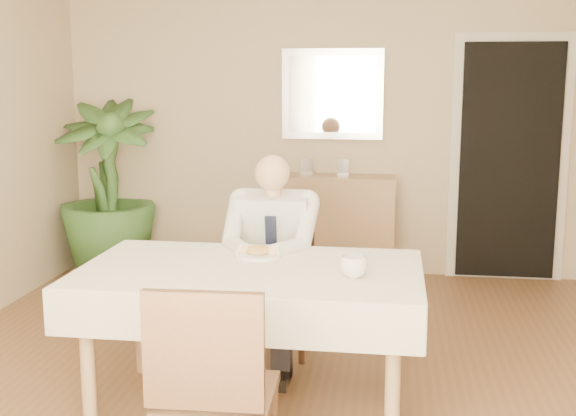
# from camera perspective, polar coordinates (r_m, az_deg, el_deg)

# --- Properties ---
(room) EXTENTS (5.00, 5.02, 2.60)m
(room) POSITION_cam_1_polar(r_m,az_deg,el_deg) (3.76, -0.76, 4.30)
(room) COLOR brown
(room) RESTS_ON ground
(window) EXTENTS (1.34, 0.04, 1.44)m
(window) POSITION_cam_1_polar(r_m,az_deg,el_deg) (1.38, -17.01, -0.33)
(window) COLOR silver
(window) RESTS_ON room
(doorway) EXTENTS (0.96, 0.07, 2.10)m
(doorway) POSITION_cam_1_polar(r_m,az_deg,el_deg) (6.27, 17.05, 3.51)
(doorway) COLOR silver
(doorway) RESTS_ON ground
(mirror) EXTENTS (0.86, 0.04, 0.76)m
(mirror) POSITION_cam_1_polar(r_m,az_deg,el_deg) (6.19, 3.52, 8.96)
(mirror) COLOR silver
(mirror) RESTS_ON room
(dining_table) EXTENTS (1.72, 1.02, 0.75)m
(dining_table) POSITION_cam_1_polar(r_m,az_deg,el_deg) (3.66, -2.98, -5.98)
(dining_table) COLOR #98724D
(dining_table) RESTS_ON ground
(chair_far) EXTENTS (0.48, 0.48, 0.92)m
(chair_far) POSITION_cam_1_polar(r_m,az_deg,el_deg) (4.54, -0.80, -4.74)
(chair_far) COLOR #3E2618
(chair_far) RESTS_ON ground
(chair_near) EXTENTS (0.46, 0.46, 0.94)m
(chair_near) POSITION_cam_1_polar(r_m,az_deg,el_deg) (2.84, -6.01, -13.83)
(chair_near) COLOR #3E2618
(chair_near) RESTS_ON ground
(seated_man) EXTENTS (0.48, 0.72, 1.24)m
(seated_man) POSITION_cam_1_polar(r_m,az_deg,el_deg) (4.22, -1.43, -3.44)
(seated_man) COLOR white
(seated_man) RESTS_ON ground
(plate) EXTENTS (0.26, 0.26, 0.02)m
(plate) POSITION_cam_1_polar(r_m,az_deg,el_deg) (3.86, -2.36, -3.69)
(plate) COLOR white
(plate) RESTS_ON dining_table
(food) EXTENTS (0.14, 0.14, 0.06)m
(food) POSITION_cam_1_polar(r_m,az_deg,el_deg) (3.85, -2.36, -3.37)
(food) COLOR olive
(food) RESTS_ON dining_table
(knife) EXTENTS (0.01, 0.13, 0.01)m
(knife) POSITION_cam_1_polar(r_m,az_deg,el_deg) (3.79, -1.93, -3.68)
(knife) COLOR silver
(knife) RESTS_ON dining_table
(fork) EXTENTS (0.01, 0.13, 0.01)m
(fork) POSITION_cam_1_polar(r_m,az_deg,el_deg) (3.80, -3.12, -3.63)
(fork) COLOR silver
(fork) RESTS_ON dining_table
(coffee_mug) EXTENTS (0.14, 0.14, 0.10)m
(coffee_mug) POSITION_cam_1_polar(r_m,az_deg,el_deg) (3.45, 5.23, -4.65)
(coffee_mug) COLOR white
(coffee_mug) RESTS_ON dining_table
(sideboard) EXTENTS (1.10, 0.39, 0.87)m
(sideboard) POSITION_cam_1_polar(r_m,az_deg,el_deg) (6.17, 3.29, -1.46)
(sideboard) COLOR #98724D
(sideboard) RESTS_ON ground
(photo_frame_left) EXTENTS (0.10, 0.02, 0.14)m
(photo_frame_left) POSITION_cam_1_polar(r_m,az_deg,el_deg) (6.19, -1.17, 3.36)
(photo_frame_left) COLOR silver
(photo_frame_left) RESTS_ON sideboard
(photo_frame_center) EXTENTS (0.10, 0.02, 0.14)m
(photo_frame_center) POSITION_cam_1_polar(r_m,az_deg,el_deg) (6.13, 1.52, 3.29)
(photo_frame_center) COLOR silver
(photo_frame_center) RESTS_ON sideboard
(photo_frame_right) EXTENTS (0.10, 0.02, 0.14)m
(photo_frame_right) POSITION_cam_1_polar(r_m,az_deg,el_deg) (6.09, 4.36, 3.21)
(photo_frame_right) COLOR silver
(photo_frame_right) RESTS_ON sideboard
(potted_palm) EXTENTS (0.96, 0.96, 1.51)m
(potted_palm) POSITION_cam_1_polar(r_m,az_deg,el_deg) (6.39, -14.09, 1.54)
(potted_palm) COLOR #2C5221
(potted_palm) RESTS_ON ground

